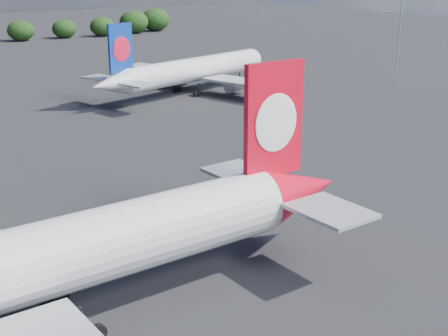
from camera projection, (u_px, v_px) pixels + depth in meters
qantas_airliner at (53, 260)px, 40.98m from camera, size 50.12×47.60×16.38m
china_southern_airliner at (189, 71)px, 117.79m from camera, size 43.41×41.58×14.33m
floodlight_mast_near at (402, 7)px, 116.92m from camera, size 1.60×1.60×25.14m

